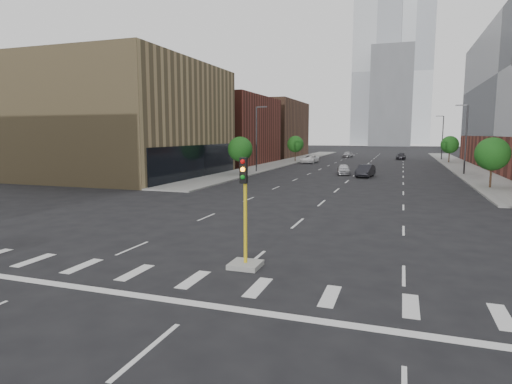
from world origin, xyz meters
The scene contains 21 objects.
sidewalk_left_far centered at (-15.00, 74.00, 0.07)m, with size 5.00×92.00×0.15m, color gray.
sidewalk_right_far centered at (15.00, 74.00, 0.07)m, with size 5.00×92.00×0.15m, color gray.
building_left_mid centered at (-27.50, 40.00, 7.00)m, with size 20.00×24.00×14.00m, color #998256.
building_left_far_a centered at (-27.50, 66.00, 6.00)m, with size 20.00×22.00×12.00m, color brown.
building_left_far_b centered at (-27.50, 92.00, 6.50)m, with size 20.00×24.00×13.00m, color brown.
tower_left centered at (-8.00, 220.00, 35.00)m, with size 22.00×22.00×70.00m, color #B2B7BC.
tower_right centered at (10.00, 260.00, 40.00)m, with size 20.00×20.00×80.00m, color #B2B7BC.
tower_mid centered at (0.00, 200.00, 22.00)m, with size 18.00×18.00×44.00m, color slate.
median_traffic_signal centered at (0.00, 8.97, 0.97)m, with size 1.20×1.20×4.40m.
streetlight_right_a centered at (13.41, 55.00, 5.01)m, with size 1.60×0.22×9.07m.
streetlight_right_b centered at (13.41, 90.00, 5.01)m, with size 1.60×0.22×9.07m.
streetlight_left centered at (-13.41, 50.00, 5.01)m, with size 1.60×0.22×9.07m.
tree_left_near centered at (-14.00, 45.00, 3.39)m, with size 3.20×3.20×4.85m.
tree_left_far centered at (-14.00, 75.00, 3.39)m, with size 3.20×3.20×4.85m.
tree_right_near centered at (14.00, 40.00, 3.39)m, with size 3.20×3.20×4.85m.
tree_right_far centered at (14.00, 80.00, 3.39)m, with size 3.20×3.20×4.85m.
car_near_left centered at (-1.50, 50.56, 0.70)m, with size 1.64×4.08×1.39m, color #BCBCC1.
car_mid_right centered at (1.50, 48.14, 0.77)m, with size 1.63×4.68×1.54m, color black.
car_far_left centered at (-10.50, 71.92, 0.76)m, with size 2.54×5.50×1.53m, color white.
car_deep_right centered at (5.56, 88.48, 0.66)m, with size 1.86×4.57×1.32m, color black.
car_distant centered at (-6.13, 93.82, 0.69)m, with size 1.62×4.03×1.37m, color #9E9EA2.
Camera 1 is at (5.74, -6.53, 5.28)m, focal length 30.00 mm.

